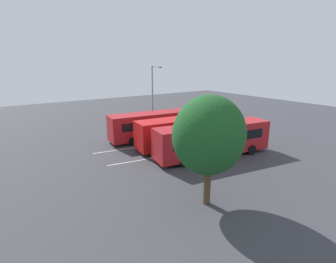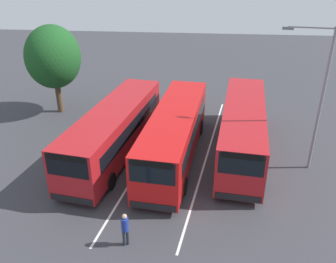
# 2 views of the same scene
# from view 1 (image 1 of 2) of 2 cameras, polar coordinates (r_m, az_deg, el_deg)

# --- Properties ---
(ground_plane) EXTENTS (79.90, 79.90, 0.00)m
(ground_plane) POSITION_cam_1_polar(r_m,az_deg,el_deg) (27.76, 3.34, -3.21)
(ground_plane) COLOR #38383D
(bus_far_left) EXTENTS (11.65, 4.18, 3.08)m
(bus_far_left) POSITION_cam_1_polar(r_m,az_deg,el_deg) (24.75, 9.81, -1.57)
(bus_far_left) COLOR #AD191E
(bus_far_left) RESTS_ON ground
(bus_center_left) EXTENTS (11.60, 3.57, 3.08)m
(bus_center_left) POSITION_cam_1_polar(r_m,az_deg,el_deg) (27.50, 4.62, 0.27)
(bus_center_left) COLOR red
(bus_center_left) RESTS_ON ground
(bus_center_right) EXTENTS (11.61, 3.70, 3.08)m
(bus_center_right) POSITION_cam_1_polar(r_m,az_deg,el_deg) (30.15, -1.97, 1.63)
(bus_center_right) COLOR #AD191E
(bus_center_right) RESTS_ON ground
(pedestrian) EXTENTS (0.44, 0.44, 1.65)m
(pedestrian) POSITION_cam_1_polar(r_m,az_deg,el_deg) (31.98, 16.99, 0.40)
(pedestrian) COLOR #232833
(pedestrian) RESTS_ON ground
(street_lamp) EXTENTS (0.49, 2.63, 8.15)m
(street_lamp) POSITION_cam_1_polar(r_m,az_deg,el_deg) (33.40, -3.20, 8.13)
(street_lamp) COLOR gray
(street_lamp) RESTS_ON ground
(depot_tree) EXTENTS (4.54, 4.08, 6.84)m
(depot_tree) POSITION_cam_1_polar(r_m,az_deg,el_deg) (15.62, 8.89, -0.86)
(depot_tree) COLOR #4C3823
(depot_tree) RESTS_ON ground
(lane_stripe_outer_left) EXTENTS (17.30, 2.64, 0.01)m
(lane_stripe_outer_left) POSITION_cam_1_polar(r_m,az_deg,el_deg) (26.39, 5.79, -4.23)
(lane_stripe_outer_left) COLOR silver
(lane_stripe_outer_left) RESTS_ON ground
(lane_stripe_inner_left) EXTENTS (17.30, 2.64, 0.01)m
(lane_stripe_inner_left) POSITION_cam_1_polar(r_m,az_deg,el_deg) (29.19, 1.13, -2.27)
(lane_stripe_inner_left) COLOR silver
(lane_stripe_inner_left) RESTS_ON ground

